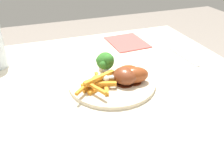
# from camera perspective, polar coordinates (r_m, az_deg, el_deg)

# --- Properties ---
(dining_table) EXTENTS (0.96, 0.85, 0.73)m
(dining_table) POSITION_cam_1_polar(r_m,az_deg,el_deg) (0.74, -2.76, -10.87)
(dining_table) COLOR beige
(dining_table) RESTS_ON ground_plane
(dinner_plate) EXTENTS (0.25, 0.25, 0.01)m
(dinner_plate) POSITION_cam_1_polar(r_m,az_deg,el_deg) (0.70, -0.00, -1.85)
(dinner_plate) COLOR beige
(dinner_plate) RESTS_ON dining_table
(broccoli_floret_front) EXTENTS (0.06, 0.06, 0.07)m
(broccoli_floret_front) POSITION_cam_1_polar(r_m,az_deg,el_deg) (0.70, -1.65, 3.18)
(broccoli_floret_front) COLOR #8DA454
(broccoli_floret_front) RESTS_ON dinner_plate
(carrot_fries_pile) EXTENTS (0.15, 0.13, 0.03)m
(carrot_fries_pile) POSITION_cam_1_polar(r_m,az_deg,el_deg) (0.66, -2.85, -2.04)
(carrot_fries_pile) COLOR orange
(carrot_fries_pile) RESTS_ON dinner_plate
(chicken_drumstick_near) EXTENTS (0.13, 0.05, 0.04)m
(chicken_drumstick_near) POSITION_cam_1_polar(r_m,az_deg,el_deg) (0.69, 3.28, 0.33)
(chicken_drumstick_near) COLOR #59200C
(chicken_drumstick_near) RESTS_ON dinner_plate
(chicken_drumstick_far) EXTENTS (0.13, 0.06, 0.05)m
(chicken_drumstick_far) POSITION_cam_1_polar(r_m,az_deg,el_deg) (0.68, 5.01, -0.22)
(chicken_drumstick_far) COLOR #5D230F
(chicken_drumstick_far) RESTS_ON dinner_plate
(chicken_drumstick_extra) EXTENTS (0.10, 0.12, 0.05)m
(chicken_drumstick_extra) POSITION_cam_1_polar(r_m,az_deg,el_deg) (0.67, 2.80, -0.32)
(chicken_drumstick_extra) COLOR #4E1E10
(chicken_drumstick_extra) RESTS_ON dinner_plate
(fork) EXTENTS (0.02, 0.19, 0.00)m
(fork) POSITION_cam_1_polar(r_m,az_deg,el_deg) (0.90, 16.17, 4.51)
(fork) COLOR silver
(fork) RESTS_ON dining_table
(napkin) EXTENTS (0.15, 0.18, 0.00)m
(napkin) POSITION_cam_1_polar(r_m,az_deg,el_deg) (0.98, 3.63, 7.76)
(napkin) COLOR #B74C47
(napkin) RESTS_ON dining_table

